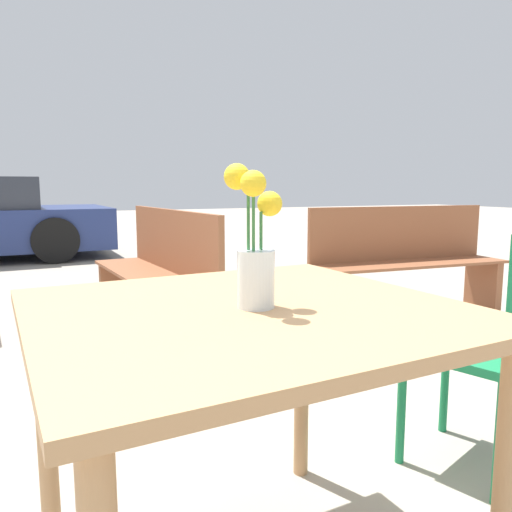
{
  "coord_description": "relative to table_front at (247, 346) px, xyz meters",
  "views": [
    {
      "loc": [
        -0.43,
        -1.01,
        1.0
      ],
      "look_at": [
        0.01,
        -0.02,
        0.85
      ],
      "focal_mm": 35.0,
      "sensor_mm": 36.0,
      "label": 1
    }
  ],
  "objects": [
    {
      "name": "bench_middle",
      "position": [
        2.07,
        1.85,
        -0.18
      ],
      "size": [
        1.52,
        0.46,
        0.85
      ],
      "color": "brown",
      "rests_on": "ground_plane"
    },
    {
      "name": "flower_vase",
      "position": [
        0.01,
        -0.02,
        0.21
      ],
      "size": [
        0.13,
        0.12,
        0.32
      ],
      "color": "silver",
      "rests_on": "table_front"
    },
    {
      "name": "cafe_chair",
      "position": [
        0.99,
        0.14,
        -0.14
      ],
      "size": [
        0.51,
        0.51,
        0.86
      ],
      "color": "#197A47",
      "rests_on": "ground_plane"
    },
    {
      "name": "table_front",
      "position": [
        0.0,
        0.0,
        0.0
      ],
      "size": [
        0.99,
        0.95,
        0.73
      ],
      "color": "tan",
      "rests_on": "ground_plane"
    },
    {
      "name": "bench_near",
      "position": [
        0.3,
        2.12,
        -0.18
      ],
      "size": [
        0.5,
        1.49,
        0.85
      ],
      "color": "brown",
      "rests_on": "ground_plane"
    }
  ]
}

